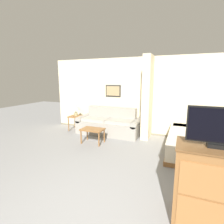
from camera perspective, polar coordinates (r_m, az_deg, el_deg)
name	(u,v)px	position (r m, az deg, el deg)	size (l,w,h in m)	color
wall_back	(151,97)	(5.99, 12.71, 4.84)	(7.45, 0.16, 2.60)	beige
wall_partition_pillar	(147,98)	(5.61, 11.48, 4.56)	(0.24, 0.67, 2.60)	beige
couch	(109,124)	(6.08, -1.06, -4.08)	(2.17, 0.84, 0.90)	gray
coffee_table	(93,131)	(5.22, -6.34, -6.11)	(0.66, 0.44, 0.44)	brown
side_table	(76,118)	(6.58, -11.64, -1.99)	(0.46, 0.46, 0.54)	brown
table_lamp	(76,108)	(6.51, -11.77, 1.31)	(0.34, 0.34, 0.42)	tan
tv_dresser	(213,187)	(2.74, 30.09, -20.44)	(0.95, 0.56, 1.07)	brown
tv	(220,128)	(2.45, 31.81, -4.40)	(0.74, 0.16, 0.50)	black
bed	(204,144)	(5.05, 27.88, -9.28)	(1.76, 2.07, 0.52)	brown
backpack	(212,126)	(5.06, 29.90, -4.08)	(0.28, 0.21, 0.39)	black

